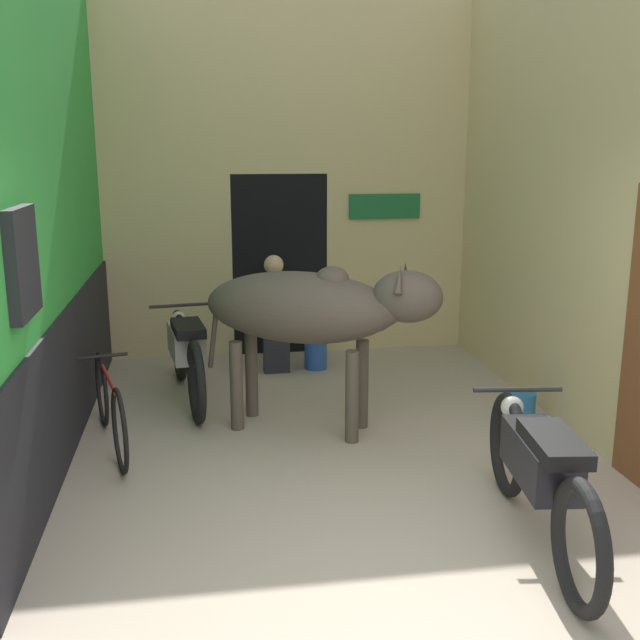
{
  "coord_description": "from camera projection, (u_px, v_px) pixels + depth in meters",
  "views": [
    {
      "loc": [
        -0.99,
        -3.41,
        2.35
      ],
      "look_at": [
        -0.08,
        2.22,
        1.01
      ],
      "focal_mm": 42.0,
      "sensor_mm": 36.0,
      "label": 1
    }
  ],
  "objects": [
    {
      "name": "ground_plane",
      "position": [
        402.0,
        600.0,
        3.97
      ],
      "size": [
        30.0,
        30.0,
        0.0
      ],
      "primitive_type": "plane",
      "color": "tan"
    },
    {
      "name": "cow",
      "position": [
        314.0,
        309.0,
        6.11
      ],
      "size": [
        2.0,
        1.29,
        1.47
      ],
      "color": "#4C4238",
      "rests_on": "ground_plane"
    },
    {
      "name": "motorcycle_far",
      "position": [
        187.0,
        351.0,
        6.99
      ],
      "size": [
        0.58,
        1.99,
        0.83
      ],
      "color": "black",
      "rests_on": "ground_plane"
    },
    {
      "name": "wall_right_with_door",
      "position": [
        580.0,
        191.0,
        6.17
      ],
      "size": [
        0.22,
        4.94,
        4.02
      ],
      "color": "#D1BC84",
      "rests_on": "ground_plane"
    },
    {
      "name": "plastic_stool",
      "position": [
        316.0,
        346.0,
        8.03
      ],
      "size": [
        0.34,
        0.34,
        0.47
      ],
      "color": "#2856B2",
      "rests_on": "ground_plane"
    },
    {
      "name": "bucket",
      "position": [
        520.0,
        407.0,
        6.51
      ],
      "size": [
        0.26,
        0.26,
        0.26
      ],
      "color": "#23669E",
      "rests_on": "ground_plane"
    },
    {
      "name": "wall_left_shopfront",
      "position": [
        44.0,
        201.0,
        5.56
      ],
      "size": [
        0.25,
        4.94,
        4.02
      ],
      "color": "green",
      "rests_on": "ground_plane"
    },
    {
      "name": "bicycle",
      "position": [
        110.0,
        407.0,
        5.92
      ],
      "size": [
        0.54,
        1.63,
        0.65
      ],
      "color": "black",
      "rests_on": "ground_plane"
    },
    {
      "name": "motorcycle_near",
      "position": [
        540.0,
        471.0,
        4.43
      ],
      "size": [
        0.58,
        2.04,
        0.81
      ],
      "color": "black",
      "rests_on": "ground_plane"
    },
    {
      "name": "wall_back_with_doorway",
      "position": [
        283.0,
        207.0,
        8.57
      ],
      "size": [
        4.08,
        0.93,
        4.02
      ],
      "color": "#D1BC84",
      "rests_on": "ground_plane"
    },
    {
      "name": "shopkeeper_seated",
      "position": [
        275.0,
        310.0,
        7.92
      ],
      "size": [
        0.39,
        0.33,
        1.23
      ],
      "color": "#282833",
      "rests_on": "ground_plane"
    }
  ]
}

